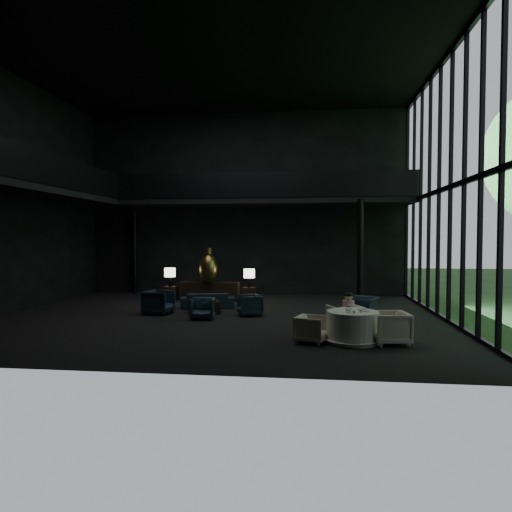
# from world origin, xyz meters

# --- Properties ---
(floor) EXTENTS (14.00, 12.00, 0.02)m
(floor) POSITION_xyz_m (0.00, 0.00, 0.00)
(floor) COLOR black
(floor) RESTS_ON ground
(ceiling) EXTENTS (14.00, 12.00, 0.02)m
(ceiling) POSITION_xyz_m (0.00, 0.00, 8.00)
(ceiling) COLOR black
(ceiling) RESTS_ON ground
(wall_back) EXTENTS (14.00, 0.04, 8.00)m
(wall_back) POSITION_xyz_m (0.00, 6.00, 4.00)
(wall_back) COLOR black
(wall_back) RESTS_ON ground
(wall_front) EXTENTS (14.00, 0.04, 8.00)m
(wall_front) POSITION_xyz_m (0.00, -6.00, 4.00)
(wall_front) COLOR black
(wall_front) RESTS_ON ground
(wall_left) EXTENTS (0.04, 12.00, 8.00)m
(wall_left) POSITION_xyz_m (-7.00, 0.00, 4.00)
(wall_left) COLOR black
(wall_left) RESTS_ON ground
(curtain_wall) EXTENTS (0.20, 12.00, 8.00)m
(curtain_wall) POSITION_xyz_m (6.95, 0.00, 4.00)
(curtain_wall) COLOR black
(curtain_wall) RESTS_ON ground
(mezzanine_left) EXTENTS (2.00, 12.00, 0.25)m
(mezzanine_left) POSITION_xyz_m (-6.00, 0.00, 4.00)
(mezzanine_left) COLOR black
(mezzanine_left) RESTS_ON wall_left
(mezzanine_back) EXTENTS (12.00, 2.00, 0.25)m
(mezzanine_back) POSITION_xyz_m (1.00, 5.00, 4.00)
(mezzanine_back) COLOR black
(mezzanine_back) RESTS_ON wall_back
(railing_left) EXTENTS (0.06, 12.00, 1.00)m
(railing_left) POSITION_xyz_m (-5.00, 0.00, 4.60)
(railing_left) COLOR black
(railing_left) RESTS_ON mezzanine_left
(railing_back) EXTENTS (12.00, 0.06, 1.00)m
(railing_back) POSITION_xyz_m (1.00, 4.00, 4.60)
(railing_back) COLOR black
(railing_back) RESTS_ON mezzanine_back
(column_nw) EXTENTS (0.24, 0.24, 4.00)m
(column_nw) POSITION_xyz_m (-5.00, 5.70, 2.00)
(column_nw) COLOR black
(column_nw) RESTS_ON floor
(column_ne) EXTENTS (0.24, 0.24, 4.00)m
(column_ne) POSITION_xyz_m (4.80, 4.00, 2.00)
(column_ne) COLOR black
(column_ne) RESTS_ON floor
(console) EXTENTS (2.34, 0.53, 0.75)m
(console) POSITION_xyz_m (-1.10, 3.69, 0.37)
(console) COLOR black
(console) RESTS_ON floor
(bronze_urn) EXTENTS (0.73, 0.73, 1.36)m
(bronze_urn) POSITION_xyz_m (-1.10, 3.47, 1.33)
(bronze_urn) COLOR #B67B39
(bronze_urn) RESTS_ON console
(side_table_left) EXTENTS (0.51, 0.51, 0.56)m
(side_table_left) POSITION_xyz_m (-2.70, 3.71, 0.28)
(side_table_left) COLOR black
(side_table_left) RESTS_ON floor
(table_lamp_left) EXTENTS (0.44, 0.44, 0.74)m
(table_lamp_left) POSITION_xyz_m (-2.70, 3.61, 1.09)
(table_lamp_left) COLOR black
(table_lamp_left) RESTS_ON side_table_left
(side_table_right) EXTENTS (0.50, 0.50, 0.56)m
(side_table_right) POSITION_xyz_m (0.50, 3.65, 0.28)
(side_table_right) COLOR black
(side_table_right) RESTS_ON floor
(table_lamp_right) EXTENTS (0.44, 0.44, 0.73)m
(table_lamp_right) POSITION_xyz_m (0.50, 3.60, 1.08)
(table_lamp_right) COLOR black
(table_lamp_right) RESTS_ON side_table_right
(sofa) EXTENTS (1.77, 0.81, 0.67)m
(sofa) POSITION_xyz_m (-0.76, 1.88, 0.33)
(sofa) COLOR #1B3241
(sofa) RESTS_ON floor
(lounge_armchair_west) EXTENTS (0.98, 1.03, 0.95)m
(lounge_armchair_west) POSITION_xyz_m (-2.07, 0.39, 0.48)
(lounge_armchair_west) COLOR #1A2933
(lounge_armchair_west) RESTS_ON floor
(lounge_armchair_east) EXTENTS (0.85, 0.88, 0.72)m
(lounge_armchair_east) POSITION_xyz_m (0.94, 0.40, 0.36)
(lounge_armchair_east) COLOR black
(lounge_armchair_east) RESTS_ON floor
(lounge_armchair_south) EXTENTS (0.71, 0.67, 0.68)m
(lounge_armchair_south) POSITION_xyz_m (-0.41, -0.39, 0.34)
(lounge_armchair_south) COLOR #132A38
(lounge_armchair_south) RESTS_ON floor
(window_armchair) EXTENTS (0.90, 1.06, 0.79)m
(window_armchair) POSITION_xyz_m (4.50, 0.49, 0.39)
(window_armchair) COLOR #293C4B
(window_armchair) RESTS_ON floor
(coffee_table) EXTENTS (1.22, 1.22, 0.41)m
(coffee_table) POSITION_xyz_m (-0.63, 0.76, 0.21)
(coffee_table) COLOR black
(coffee_table) RESTS_ON floor
(dining_table) EXTENTS (1.40, 1.40, 0.75)m
(dining_table) POSITION_xyz_m (3.88, -3.01, 0.33)
(dining_table) COLOR white
(dining_table) RESTS_ON floor
(dining_chair_north) EXTENTS (1.04, 1.01, 0.84)m
(dining_chair_north) POSITION_xyz_m (3.79, -1.91, 0.42)
(dining_chair_north) COLOR beige
(dining_chair_north) RESTS_ON floor
(dining_chair_east) EXTENTS (0.96, 1.01, 0.92)m
(dining_chair_east) POSITION_xyz_m (4.73, -3.07, 0.46)
(dining_chair_east) COLOR beige
(dining_chair_east) RESTS_ON floor
(dining_chair_west) EXTENTS (0.75, 0.78, 0.64)m
(dining_chair_west) POSITION_xyz_m (2.90, -3.12, 0.32)
(dining_chair_west) COLOR beige
(dining_chair_west) RESTS_ON floor
(child) EXTENTS (0.30, 0.30, 0.65)m
(child) POSITION_xyz_m (3.85, -2.09, 0.77)
(child) COLOR #E0A3B6
(child) RESTS_ON dining_chair_north
(plate_a) EXTENTS (0.22, 0.22, 0.01)m
(plate_a) POSITION_xyz_m (3.80, -3.15, 0.76)
(plate_a) COLOR white
(plate_a) RESTS_ON dining_table
(plate_b) EXTENTS (0.24, 0.24, 0.01)m
(plate_b) POSITION_xyz_m (4.13, -2.76, 0.76)
(plate_b) COLOR white
(plate_b) RESTS_ON dining_table
(saucer) EXTENTS (0.21, 0.21, 0.01)m
(saucer) POSITION_xyz_m (4.19, -3.08, 0.76)
(saucer) COLOR white
(saucer) RESTS_ON dining_table
(coffee_cup) EXTENTS (0.10, 0.10, 0.06)m
(coffee_cup) POSITION_xyz_m (4.05, -3.18, 0.79)
(coffee_cup) COLOR white
(coffee_cup) RESTS_ON saucer
(cereal_bowl) EXTENTS (0.15, 0.15, 0.08)m
(cereal_bowl) POSITION_xyz_m (3.78, -2.97, 0.79)
(cereal_bowl) COLOR white
(cereal_bowl) RESTS_ON dining_table
(cream_pot) EXTENTS (0.07, 0.07, 0.06)m
(cream_pot) POSITION_xyz_m (3.88, -3.32, 0.78)
(cream_pot) COLOR #99999E
(cream_pot) RESTS_ON dining_table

